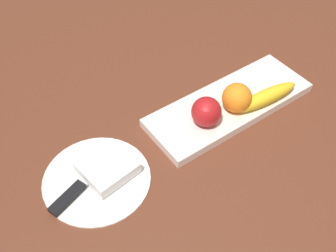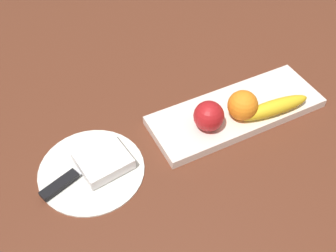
{
  "view_description": "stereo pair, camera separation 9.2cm",
  "coord_description": "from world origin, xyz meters",
  "px_view_note": "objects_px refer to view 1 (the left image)",
  "views": [
    {
      "loc": [
        -0.6,
        -0.51,
        0.74
      ],
      "look_at": [
        -0.24,
        -0.01,
        0.05
      ],
      "focal_mm": 42.74,
      "sensor_mm": 36.0,
      "label": 1
    },
    {
      "loc": [
        -0.52,
        -0.56,
        0.74
      ],
      "look_at": [
        -0.24,
        -0.01,
        0.05
      ],
      "focal_mm": 42.74,
      "sensor_mm": 36.0,
      "label": 2
    }
  ],
  "objects_px": {
    "apple": "(206,112)",
    "orange_near_apple": "(237,98)",
    "folded_napkin": "(108,167)",
    "knife": "(73,193)",
    "dinner_plate": "(97,179)",
    "fruit_tray": "(229,105)",
    "banana": "(266,97)"
  },
  "relations": [
    {
      "from": "apple",
      "to": "orange_near_apple",
      "type": "height_order",
      "value": "same"
    },
    {
      "from": "folded_napkin",
      "to": "knife",
      "type": "relative_size",
      "value": 0.61
    },
    {
      "from": "apple",
      "to": "dinner_plate",
      "type": "bearing_deg",
      "value": 176.01
    },
    {
      "from": "orange_near_apple",
      "to": "knife",
      "type": "xyz_separation_m",
      "value": [
        -0.44,
        0.02,
        -0.05
      ]
    },
    {
      "from": "folded_napkin",
      "to": "fruit_tray",
      "type": "bearing_deg",
      "value": 0.0
    },
    {
      "from": "dinner_plate",
      "to": "banana",
      "type": "bearing_deg",
      "value": -6.85
    },
    {
      "from": "fruit_tray",
      "to": "orange_near_apple",
      "type": "distance_m",
      "value": 0.06
    },
    {
      "from": "orange_near_apple",
      "to": "knife",
      "type": "height_order",
      "value": "orange_near_apple"
    },
    {
      "from": "orange_near_apple",
      "to": "knife",
      "type": "distance_m",
      "value": 0.45
    },
    {
      "from": "knife",
      "to": "apple",
      "type": "bearing_deg",
      "value": -20.58
    },
    {
      "from": "dinner_plate",
      "to": "fruit_tray",
      "type": "bearing_deg",
      "value": 0.0
    },
    {
      "from": "orange_near_apple",
      "to": "folded_napkin",
      "type": "distance_m",
      "value": 0.35
    },
    {
      "from": "banana",
      "to": "folded_napkin",
      "type": "xyz_separation_m",
      "value": [
        -0.43,
        0.06,
        -0.02
      ]
    },
    {
      "from": "fruit_tray",
      "to": "knife",
      "type": "relative_size",
      "value": 2.52
    },
    {
      "from": "fruit_tray",
      "to": "dinner_plate",
      "type": "bearing_deg",
      "value": 180.0
    },
    {
      "from": "knife",
      "to": "fruit_tray",
      "type": "bearing_deg",
      "value": -17.62
    },
    {
      "from": "banana",
      "to": "knife",
      "type": "bearing_deg",
      "value": 179.48
    },
    {
      "from": "banana",
      "to": "orange_near_apple",
      "type": "bearing_deg",
      "value": 164.39
    },
    {
      "from": "fruit_tray",
      "to": "dinner_plate",
      "type": "distance_m",
      "value": 0.39
    },
    {
      "from": "apple",
      "to": "dinner_plate",
      "type": "height_order",
      "value": "apple"
    },
    {
      "from": "orange_near_apple",
      "to": "folded_napkin",
      "type": "height_order",
      "value": "orange_near_apple"
    },
    {
      "from": "banana",
      "to": "orange_near_apple",
      "type": "relative_size",
      "value": 2.55
    },
    {
      "from": "banana",
      "to": "orange_near_apple",
      "type": "distance_m",
      "value": 0.08
    },
    {
      "from": "orange_near_apple",
      "to": "banana",
      "type": "bearing_deg",
      "value": -20.09
    },
    {
      "from": "fruit_tray",
      "to": "banana",
      "type": "xyz_separation_m",
      "value": [
        0.07,
        -0.06,
        0.03
      ]
    },
    {
      "from": "dinner_plate",
      "to": "folded_napkin",
      "type": "relative_size",
      "value": 2.2
    },
    {
      "from": "folded_napkin",
      "to": "knife",
      "type": "bearing_deg",
      "value": -174.03
    },
    {
      "from": "banana",
      "to": "folded_napkin",
      "type": "bearing_deg",
      "value": 177.16
    },
    {
      "from": "orange_near_apple",
      "to": "folded_napkin",
      "type": "xyz_separation_m",
      "value": [
        -0.35,
        0.03,
        -0.04
      ]
    },
    {
      "from": "apple",
      "to": "folded_napkin",
      "type": "xyz_separation_m",
      "value": [
        -0.26,
        0.02,
        -0.04
      ]
    },
    {
      "from": "fruit_tray",
      "to": "dinner_plate",
      "type": "xyz_separation_m",
      "value": [
        -0.39,
        0.0,
        -0.01
      ]
    },
    {
      "from": "orange_near_apple",
      "to": "knife",
      "type": "bearing_deg",
      "value": 177.75
    }
  ]
}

